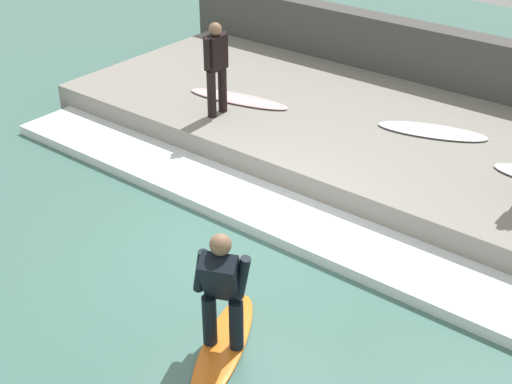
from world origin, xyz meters
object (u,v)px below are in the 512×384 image
at_px(surfer_waiting_far, 216,64).
at_px(surfboard_riding, 224,346).
at_px(surfboard_spare, 432,131).
at_px(surfer_riding, 222,286).
at_px(surfboard_waiting_far, 238,99).

bearing_deg(surfer_waiting_far, surfboard_riding, -138.49).
bearing_deg(surfboard_spare, surfboard_riding, -177.30).
bearing_deg(surfer_waiting_far, surfer_riding, -138.49).
relative_size(surfer_waiting_far, surfboard_spare, 0.86).
xyz_separation_m(surfboard_riding, surfboard_waiting_far, (4.74, 3.69, 0.51)).
relative_size(surfboard_riding, surfboard_waiting_far, 0.94).
bearing_deg(surfboard_spare, surfer_waiting_far, 116.23).
relative_size(surfer_riding, surfboard_spare, 0.79).
distance_m(surfboard_riding, surfboard_waiting_far, 6.03).
relative_size(surfer_riding, surfer_waiting_far, 0.91).
height_order(surfboard_riding, surfer_riding, surfer_riding).
xyz_separation_m(surfboard_riding, surfer_riding, (0.00, 0.00, 0.85)).
bearing_deg(surfboard_waiting_far, surfboard_spare, -74.58).
height_order(surfboard_waiting_far, surfboard_spare, same).
bearing_deg(surfboard_waiting_far, surfboard_riding, -142.15).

